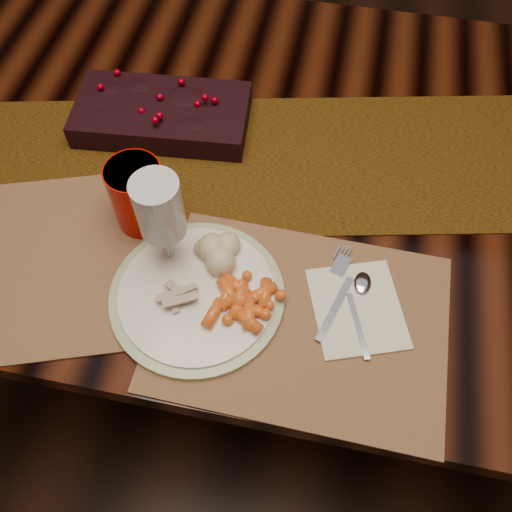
% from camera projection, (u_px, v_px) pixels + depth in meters
% --- Properties ---
extents(floor, '(5.00, 5.00, 0.00)m').
position_uv_depth(floor, '(266.00, 323.00, 1.66)').
color(floor, black).
rests_on(floor, ground).
extents(dining_table, '(1.80, 1.00, 0.75)m').
position_uv_depth(dining_table, '(268.00, 258.00, 1.35)').
color(dining_table, black).
rests_on(dining_table, floor).
extents(table_runner, '(1.69, 0.69, 0.00)m').
position_uv_depth(table_runner, '(297.00, 162.00, 1.02)').
color(table_runner, black).
rests_on(table_runner, dining_table).
extents(centerpiece, '(0.34, 0.20, 0.07)m').
position_uv_depth(centerpiece, '(162.00, 111.00, 1.04)').
color(centerpiece, black).
rests_on(centerpiece, table_runner).
extents(placemat_main, '(0.46, 0.34, 0.00)m').
position_uv_depth(placemat_main, '(301.00, 321.00, 0.84)').
color(placemat_main, brown).
rests_on(placemat_main, dining_table).
extents(placemat_second, '(0.57, 0.49, 0.00)m').
position_uv_depth(placemat_second, '(0.00, 267.00, 0.89)').
color(placemat_second, brown).
rests_on(placemat_second, dining_table).
extents(dinner_plate, '(0.28, 0.28, 0.02)m').
position_uv_depth(dinner_plate, '(197.00, 295.00, 0.85)').
color(dinner_plate, white).
rests_on(dinner_plate, placemat_main).
extents(baby_carrots, '(0.10, 0.08, 0.02)m').
position_uv_depth(baby_carrots, '(240.00, 301.00, 0.83)').
color(baby_carrots, orange).
rests_on(baby_carrots, dinner_plate).
extents(mashed_potatoes, '(0.11, 0.10, 0.05)m').
position_uv_depth(mashed_potatoes, '(216.00, 248.00, 0.86)').
color(mashed_potatoes, beige).
rests_on(mashed_potatoes, dinner_plate).
extents(turkey_shreds, '(0.07, 0.07, 0.01)m').
position_uv_depth(turkey_shreds, '(179.00, 295.00, 0.84)').
color(turkey_shreds, '#A2938A').
rests_on(turkey_shreds, dinner_plate).
extents(napkin, '(0.18, 0.19, 0.01)m').
position_uv_depth(napkin, '(357.00, 308.00, 0.85)').
color(napkin, white).
rests_on(napkin, placemat_main).
extents(fork, '(0.07, 0.16, 0.00)m').
position_uv_depth(fork, '(336.00, 297.00, 0.85)').
color(fork, '#B6B8D0').
rests_on(fork, napkin).
extents(spoon, '(0.08, 0.14, 0.00)m').
position_uv_depth(spoon, '(359.00, 312.00, 0.84)').
color(spoon, silver).
rests_on(spoon, napkin).
extents(red_cup, '(0.11, 0.11, 0.13)m').
position_uv_depth(red_cup, '(139.00, 195.00, 0.89)').
color(red_cup, '#B10A00').
rests_on(red_cup, placemat_main).
extents(wine_glass, '(0.08, 0.08, 0.20)m').
position_uv_depth(wine_glass, '(164.00, 227.00, 0.82)').
color(wine_glass, silver).
rests_on(wine_glass, dining_table).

